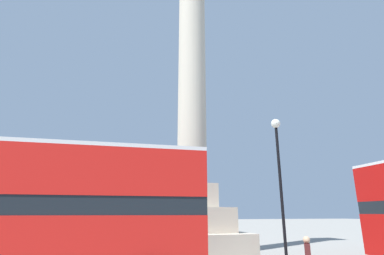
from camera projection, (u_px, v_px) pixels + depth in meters
name	position (u px, v px, depth m)	size (l,w,h in m)	color
monument_column	(192.00, 101.00, 18.67)	(5.37, 5.37, 27.68)	#BCB29E
bus_a	(24.00, 209.00, 9.09)	(10.98, 3.14, 4.34)	red
street_lamp	(280.00, 174.00, 14.57)	(0.46, 0.46, 6.93)	black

